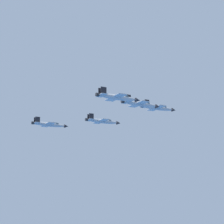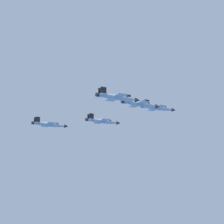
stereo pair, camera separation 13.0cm
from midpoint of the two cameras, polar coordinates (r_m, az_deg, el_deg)
The scene contains 5 objects.
jet_lead at distance 195.69m, azimuth 5.36°, elevation 0.49°, with size 16.05×10.37×3.46m.
jet_left_wingman at distance 198.54m, azimuth -1.14°, elevation -1.07°, with size 15.73×10.13×3.38m.
jet_right_wingman at distance 173.67m, azimuth 3.29°, elevation 0.96°, with size 15.94×10.21×3.41m.
jet_left_outer at distance 204.79m, azimuth -7.35°, elevation -1.45°, with size 16.04×10.32×3.44m.
jet_right_outer at distance 152.08m, azimuth 0.63°, elevation 1.74°, with size 15.44×9.95×3.32m.
Camera 1 is at (152.17, 144.96, 102.66)m, focal length 78.14 mm.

